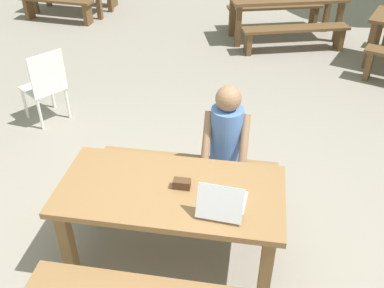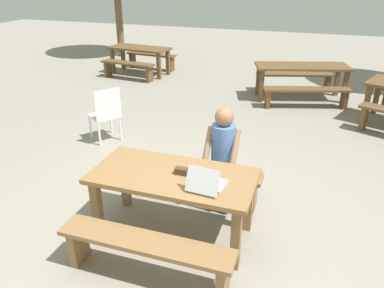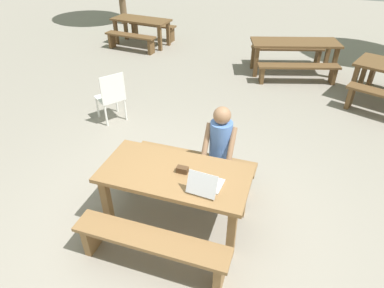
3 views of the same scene
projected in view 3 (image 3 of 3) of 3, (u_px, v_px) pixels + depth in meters
name	position (u px, v px, depth m)	size (l,w,h in m)	color
ground_plane	(176.00, 218.00, 4.21)	(30.00, 30.00, 0.00)	gray
picnic_table_front	(175.00, 180.00, 3.85)	(1.71, 0.84, 0.75)	olive
bench_near	(151.00, 245.00, 3.45)	(1.67, 0.30, 0.45)	olive
bench_far	(194.00, 164.00, 4.58)	(1.67, 0.30, 0.45)	olive
laptop	(205.00, 184.00, 3.53)	(0.35, 0.38, 0.25)	silver
small_pouch	(182.00, 170.00, 3.76)	(0.13, 0.07, 0.07)	#4C331E
person_seated	(220.00, 146.00, 4.23)	(0.39, 0.40, 1.27)	#333847
plastic_chair	(111.00, 96.00, 5.95)	(0.61, 0.61, 0.93)	white
picnic_table_rear	(295.00, 46.00, 7.75)	(2.12, 1.27, 0.76)	brown
bench_rear_south	(298.00, 69.00, 7.44)	(1.80, 0.81, 0.42)	brown
bench_rear_north	(287.00, 51.00, 8.43)	(1.80, 0.81, 0.42)	brown
picnic_table_distant	(141.00, 23.00, 9.54)	(1.73, 0.88, 0.73)	brown
bench_distant_south	(131.00, 39.00, 9.25)	(1.52, 0.46, 0.45)	brown
bench_distant_north	(153.00, 28.00, 10.15)	(1.52, 0.46, 0.45)	brown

